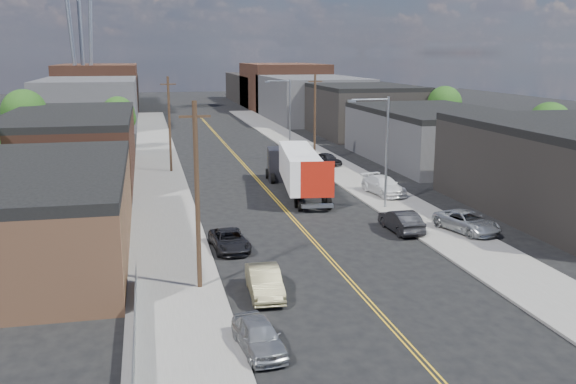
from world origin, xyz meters
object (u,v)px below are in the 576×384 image
car_left_a (259,336)px  car_ahead_truck (295,166)px  car_left_b (264,282)px  car_right_lot_b (384,186)px  car_left_c (229,240)px  car_right_oncoming (401,221)px  car_right_lot_c (328,159)px  semi_truck (295,167)px  car_right_lot_a (467,222)px

car_left_a → car_ahead_truck: car_ahead_truck is taller
car_left_b → car_right_lot_b: (14.56, 21.10, 0.18)m
car_left_b → car_left_c: (-0.75, 8.24, -0.11)m
car_right_oncoming → car_ahead_truck: bearing=-86.2°
car_left_a → car_left_c: size_ratio=0.89×
car_left_b → car_left_c: car_left_b is taller
car_right_lot_c → car_left_c: bearing=-135.9°
semi_truck → car_right_lot_c: size_ratio=4.00×
car_left_a → car_right_lot_b: size_ratio=0.76×
car_left_a → car_left_c: 14.46m
semi_truck → car_right_lot_a: bearing=-53.6°
car_right_lot_a → car_ahead_truck: size_ratio=0.98×
car_left_c → car_right_lot_c: 32.01m
car_left_a → car_left_c: bearing=81.0°
car_left_b → semi_truck: bearing=76.0°
car_left_c → car_right_lot_a: bearing=-3.3°
semi_truck → car_right_lot_b: semi_truck is taller
car_right_lot_a → car_right_lot_c: 28.35m
car_right_oncoming → car_ahead_truck: (-2.10, 23.76, -0.05)m
car_right_oncoming → car_right_lot_c: 26.89m
semi_truck → car_right_lot_a: size_ratio=3.10×
car_left_b → car_right_lot_c: (13.92, 36.68, 0.08)m
car_left_a → car_right_lot_c: 45.55m
car_right_lot_a → car_ahead_truck: bearing=89.3°
car_left_b → car_right_lot_b: size_ratio=0.85×
car_left_b → car_right_lot_c: car_right_lot_c is taller
car_right_lot_b → car_right_lot_c: size_ratio=1.35×
car_left_b → car_right_lot_a: bearing=30.6°
semi_truck → car_right_lot_c: bearing=69.8°
car_right_lot_b → car_ahead_truck: bearing=103.5°
car_ahead_truck → car_right_lot_b: bearing=-75.4°
car_left_c → car_left_a: bearing=-96.4°
car_left_c → car_right_lot_c: bearing=58.9°
car_right_lot_a → car_right_lot_c: size_ratio=1.29×
semi_truck → car_right_lot_a: semi_truck is taller
car_right_lot_c → car_right_lot_b: bearing=-106.3°
car_right_lot_a → car_right_lot_b: (-1.31, 12.71, 0.07)m
car_left_a → car_right_lot_b: car_right_lot_b is taller
car_left_c → car_ahead_truck: size_ratio=0.88×
car_right_lot_a → car_right_oncoming: bearing=145.9°
car_left_b → car_right_lot_a: (15.87, 8.39, 0.12)m
car_right_lot_c → car_left_b: bearing=-129.4°
car_right_lot_b → car_left_c: bearing=-148.4°
car_left_c → car_right_lot_b: size_ratio=0.85×
semi_truck → car_ahead_truck: (2.24, 9.50, -1.61)m
car_left_a → car_right_lot_a: car_right_lot_a is taller
car_left_a → car_right_oncoming: (13.00, 16.10, 0.08)m
car_right_lot_b → car_right_lot_c: (-0.64, 15.58, -0.10)m
car_left_a → car_right_oncoming: car_right_oncoming is taller
car_left_a → car_right_lot_c: (15.32, 42.89, 0.13)m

